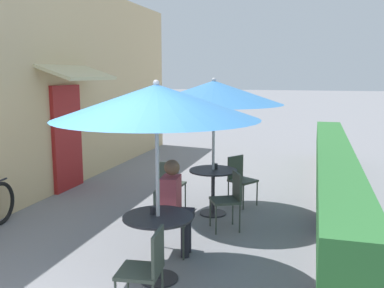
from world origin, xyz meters
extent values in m
cube|color=#D6B784|center=(-2.55, 5.17, 2.10)|extent=(0.24, 10.34, 4.20)
cube|color=maroon|center=(-2.39, 4.65, 1.05)|extent=(0.08, 0.96, 2.10)
cube|color=beige|center=(-2.08, 4.65, 2.35)|extent=(0.78, 1.80, 0.30)
cube|color=gray|center=(2.75, 5.07, 0.23)|extent=(0.44, 9.34, 0.45)
cube|color=#2D6B33|center=(2.75, 5.07, 0.73)|extent=(0.60, 8.88, 0.56)
cylinder|color=#28282D|center=(0.74, 1.47, 0.01)|extent=(0.44, 0.44, 0.02)
cylinder|color=#28282D|center=(0.74, 1.47, 0.38)|extent=(0.06, 0.06, 0.74)
cylinder|color=#28282D|center=(0.74, 1.47, 0.75)|extent=(0.79, 0.79, 0.02)
cylinder|color=#B7B7BC|center=(0.74, 1.47, 1.08)|extent=(0.04, 0.04, 2.16)
cone|color=#387ABC|center=(0.74, 1.47, 2.03)|extent=(2.23, 2.23, 0.37)
sphere|color=#B7B7BC|center=(0.74, 1.47, 2.22)|extent=(0.07, 0.07, 0.07)
cube|color=#384238|center=(0.82, 0.74, 0.45)|extent=(0.44, 0.44, 0.04)
cube|color=#384238|center=(1.01, 0.76, 0.66)|extent=(0.07, 0.38, 0.42)
cylinder|color=#384238|center=(0.63, 0.90, 0.23)|extent=(0.02, 0.02, 0.45)
cylinder|color=#384238|center=(0.98, 0.94, 0.23)|extent=(0.02, 0.02, 0.45)
cube|color=#384238|center=(0.66, 2.20, 0.45)|extent=(0.44, 0.44, 0.04)
cube|color=#384238|center=(0.48, 2.18, 0.66)|extent=(0.07, 0.38, 0.42)
cylinder|color=#384238|center=(0.86, 2.04, 0.23)|extent=(0.02, 0.02, 0.45)
cylinder|color=#384238|center=(0.82, 2.40, 0.23)|extent=(0.02, 0.02, 0.45)
cylinder|color=#384238|center=(0.50, 2.00, 0.23)|extent=(0.02, 0.02, 0.45)
cylinder|color=#384238|center=(0.46, 2.36, 0.23)|extent=(0.02, 0.02, 0.45)
cylinder|color=#23232D|center=(0.85, 2.14, 0.24)|extent=(0.11, 0.11, 0.47)
cylinder|color=#23232D|center=(0.83, 2.30, 0.24)|extent=(0.11, 0.11, 0.47)
cube|color=#23232D|center=(0.75, 2.21, 0.53)|extent=(0.39, 0.34, 0.12)
cube|color=#AD424C|center=(0.64, 2.20, 0.78)|extent=(0.26, 0.36, 0.50)
sphere|color=brown|center=(0.66, 2.20, 1.15)|extent=(0.20, 0.20, 0.20)
cylinder|color=#232328|center=(0.67, 1.52, 0.80)|extent=(0.07, 0.07, 0.09)
cylinder|color=#28282D|center=(0.80, 3.90, 0.01)|extent=(0.44, 0.44, 0.02)
cylinder|color=#28282D|center=(0.80, 3.90, 0.38)|extent=(0.06, 0.06, 0.74)
cylinder|color=#28282D|center=(0.80, 3.90, 0.75)|extent=(0.79, 0.79, 0.02)
cylinder|color=#B7B7BC|center=(0.80, 3.90, 1.08)|extent=(0.04, 0.04, 2.16)
cone|color=#387ABC|center=(0.80, 3.90, 2.03)|extent=(2.23, 2.23, 0.37)
sphere|color=#B7B7BC|center=(0.80, 3.90, 2.22)|extent=(0.07, 0.07, 0.07)
cube|color=#384238|center=(1.14, 3.25, 0.45)|extent=(0.54, 0.54, 0.04)
cube|color=#384238|center=(1.30, 3.33, 0.66)|extent=(0.20, 0.35, 0.42)
cylinder|color=#384238|center=(0.90, 3.32, 0.23)|extent=(0.02, 0.02, 0.45)
cylinder|color=#384238|center=(1.06, 3.00, 0.23)|extent=(0.02, 0.02, 0.45)
cylinder|color=#384238|center=(1.22, 3.49, 0.23)|extent=(0.02, 0.02, 0.45)
cylinder|color=#384238|center=(1.38, 3.17, 0.23)|extent=(0.02, 0.02, 0.45)
cube|color=#384238|center=(1.20, 4.52, 0.45)|extent=(0.55, 0.55, 0.04)
cube|color=#384238|center=(1.05, 4.62, 0.66)|extent=(0.23, 0.34, 0.42)
cylinder|color=#384238|center=(1.25, 4.27, 0.23)|extent=(0.02, 0.02, 0.45)
cylinder|color=#384238|center=(1.45, 4.57, 0.23)|extent=(0.02, 0.02, 0.45)
cylinder|color=#384238|center=(0.95, 4.46, 0.23)|extent=(0.02, 0.02, 0.45)
cylinder|color=#384238|center=(1.15, 4.77, 0.23)|extent=(0.02, 0.02, 0.45)
cube|color=#384238|center=(0.07, 3.94, 0.45)|extent=(0.42, 0.42, 0.04)
cube|color=#384238|center=(0.06, 3.75, 0.66)|extent=(0.38, 0.05, 0.42)
cylinder|color=#384238|center=(0.26, 4.11, 0.23)|extent=(0.02, 0.02, 0.45)
cylinder|color=#384238|center=(-0.10, 4.12, 0.23)|extent=(0.02, 0.02, 0.45)
cylinder|color=#384238|center=(0.24, 3.75, 0.23)|extent=(0.02, 0.02, 0.45)
cylinder|color=#384238|center=(-0.12, 3.76, 0.23)|extent=(0.02, 0.02, 0.45)
cylinder|color=#232328|center=(0.82, 3.98, 0.80)|extent=(0.07, 0.07, 0.09)
torus|color=black|center=(-2.25, 2.50, 0.34)|extent=(0.12, 0.68, 0.67)
camera|label=1|loc=(2.37, -2.81, 2.32)|focal=40.00mm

